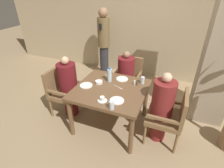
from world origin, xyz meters
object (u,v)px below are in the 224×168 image
Objects in this scene: plate_main_left at (86,85)px; teacup_with_saucer at (102,99)px; chair_left_side at (63,90)px; water_bottle at (109,75)px; diner_in_far_chair at (126,77)px; chair_right_side at (170,115)px; chair_far_side at (128,77)px; diner_in_left_chair at (69,86)px; bowl_small at (99,82)px; diner_in_right_chair at (162,107)px; glass_tall_near at (112,105)px; glass_tall_mid at (143,80)px; plate_main_right at (117,100)px; standing_host at (104,42)px; plate_dessert_center at (122,79)px.

plate_main_left is 0.50m from teacup_with_saucer.
water_bottle is (0.84, 0.21, 0.36)m from chair_left_side.
chair_left_side is at bearing -140.53° from diner_in_far_chair.
teacup_with_saucer is at bearing -159.22° from chair_right_side.
diner_in_far_chair is (-0.00, -0.14, 0.07)m from chair_far_side.
diner_in_left_chair is 5.65× the size of plate_main_left.
bowl_small is (-0.24, -0.84, 0.27)m from chair_far_side.
plate_main_left is at bearing -111.94° from chair_far_side.
chair_right_side is 0.76× the size of diner_in_right_chair.
glass_tall_near is at bearing -80.60° from diner_in_far_chair.
glass_tall_mid is at bearing 75.04° from glass_tall_near.
glass_tall_near is at bearing -22.18° from chair_left_side.
chair_far_side is at bearing 126.41° from glass_tall_mid.
water_bottle is at bearing -165.72° from glass_tall_mid.
chair_far_side is 0.80m from water_bottle.
plate_main_right is at bearing -57.01° from water_bottle.
diner_in_right_chair reaches higher than diner_in_far_chair.
diner_in_far_chair is at bearing -45.89° from standing_host.
diner_in_right_chair is at bearing 3.54° from plate_main_left.
chair_far_side reaches higher than plate_dessert_center.
plate_main_right is at bearing -38.31° from bowl_small.
plate_main_left is at bearing -176.82° from chair_right_side.
water_bottle reaches higher than chair_far_side.
chair_left_side is at bearing -166.18° from water_bottle.
bowl_small is (0.70, 0.08, 0.27)m from chair_left_side.
plate_dessert_center is 1.70× the size of bowl_small.
glass_tall_near is at bearing -65.06° from water_bottle.
diner_in_right_chair is at bearing -43.92° from diner_in_far_chair.
teacup_with_saucer is 0.58m from water_bottle.
glass_tall_near is at bearing -142.02° from diner_in_right_chair.
standing_host is 8.32× the size of plate_main_left.
chair_far_side is 4.31× the size of plate_dessert_center.
glass_tall_near is (0.21, -1.38, 0.31)m from chair_far_side.
standing_host is at bearing 135.04° from diner_in_right_chair.
chair_left_side is 1.89m from chair_right_side.
plate_main_right is (1.15, -0.28, 0.25)m from chair_left_side.
chair_left_side is 7.61× the size of glass_tall_near.
bowl_small reaches higher than plate_dessert_center.
diner_in_right_chair reaches higher than chair_right_side.
glass_tall_mid is at bearing -45.91° from diner_in_far_chair.
standing_host is at bearing 105.16° from plate_main_left.
diner_in_far_chair is 0.47m from plate_dessert_center.
diner_in_right_chair is at bearing -44.96° from standing_host.
diner_in_left_chair is at bearing 180.00° from diner_in_right_chair.
diner_in_left_chair reaches higher than chair_right_side.
diner_in_left_chair is 1.14m from glass_tall_near.
standing_host is at bearing 118.90° from plate_main_right.
diner_in_right_chair is 1.22m from plate_main_left.
chair_right_side is 4.31× the size of plate_main_right.
plate_main_left is 1.76× the size of glass_tall_mid.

